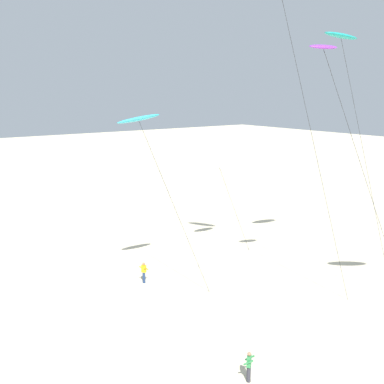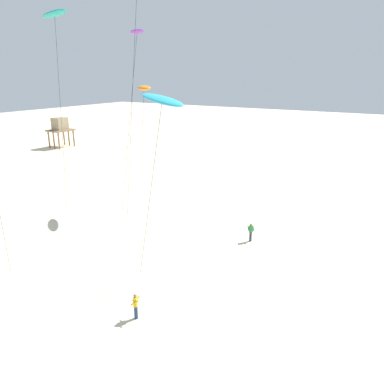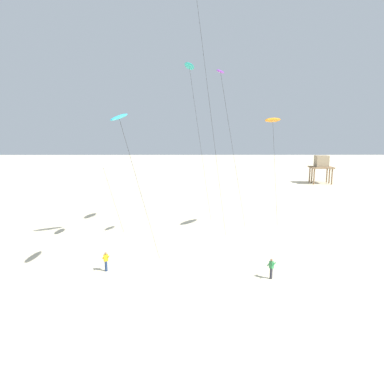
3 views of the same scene
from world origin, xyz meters
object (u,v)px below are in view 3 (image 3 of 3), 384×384
kite_cyan (119,118)px  kite_teal (190,67)px  kite_flyer_middle (106,261)px  stilt_house (321,164)px  kite_white (102,164)px  kite_orange (273,120)px  kite_purple (221,76)px  kite_flyer_nearest (271,268)px

kite_cyan → kite_teal: 16.00m
kite_cyan → kite_flyer_middle: size_ratio=7.90×
kite_flyer_middle → stilt_house: stilt_house is taller
kite_cyan → kite_white: (-3.81, 10.13, -4.57)m
kite_cyan → kite_orange: 19.18m
kite_cyan → kite_flyer_middle: bearing=149.1°
kite_teal → kite_flyer_middle: (-7.03, -12.94, -17.48)m
kite_purple → kite_teal: (-3.03, 5.62, 1.58)m
kite_teal → stilt_house: 46.47m
kite_teal → kite_purple: bearing=-61.7°
kite_purple → stilt_house: 48.81m
kite_cyan → kite_orange: size_ratio=1.02×
kite_flyer_nearest → kite_cyan: bearing=177.0°
kite_flyer_nearest → kite_purple: bearing=111.3°
stilt_house → kite_orange: bearing=-116.9°
kite_purple → kite_orange: kite_purple is taller
kite_purple → kite_orange: size_ratio=1.34×
kite_purple → stilt_house: bearing=58.9°
kite_orange → kite_teal: size_ratio=0.69×
stilt_house → kite_teal: bearing=-128.2°
kite_purple → stilt_house: (24.33, 40.39, -12.64)m
kite_white → kite_teal: kite_teal is taller
kite_purple → kite_flyer_middle: kite_purple is taller
kite_flyer_nearest → kite_flyer_middle: same height
kite_purple → kite_white: 15.04m
kite_white → kite_cyan: bearing=-69.4°
kite_cyan → kite_white: kite_cyan is taller
kite_purple → kite_flyer_nearest: size_ratio=10.39×
kite_purple → stilt_house: kite_purple is taller
kite_flyer_middle → kite_orange: bearing=35.8°
kite_white → kite_purple: bearing=-8.3°
kite_cyan → kite_flyer_nearest: bearing=-3.0°
kite_white → stilt_house: 53.25m
kite_white → kite_flyer_nearest: (15.64, -10.76, -7.20)m
kite_cyan → stilt_house: (32.66, 48.74, -8.50)m
kite_cyan → kite_flyer_middle: (-1.73, 1.03, -11.77)m
kite_teal → kite_flyer_middle: bearing=-118.5°
kite_flyer_nearest → kite_teal: bearing=114.1°
kite_orange → kite_teal: 10.83m
kite_teal → kite_orange: bearing=-8.1°
kite_orange → kite_flyer_nearest: bearing=-100.9°
kite_white → kite_orange: size_ratio=0.66×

